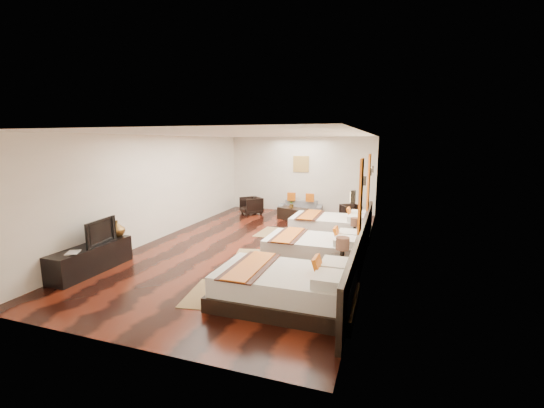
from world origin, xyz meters
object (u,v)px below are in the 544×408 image
(bed_near, at_px, (286,287))
(figurine, at_px, (117,228))
(coffee_table, at_px, (293,214))
(table_plant, at_px, (292,204))
(tv, at_px, (97,232))
(armchair_left, at_px, (251,206))
(sofa, at_px, (300,207))
(book, at_px, (67,253))
(armchair_right, at_px, (350,213))
(tv_console, at_px, (91,259))
(nightstand_b, at_px, (354,238))
(bed_far, at_px, (331,226))
(nightstand_a, at_px, (342,269))
(bed_mid, at_px, (315,249))

(bed_near, relative_size, figurine, 6.43)
(coffee_table, relative_size, table_plant, 3.67)
(tv, relative_size, table_plant, 3.30)
(bed_near, height_order, coffee_table, bed_near)
(figurine, xyz_separation_m, armchair_left, (0.92, 5.65, -0.41))
(bed_near, distance_m, sofa, 7.37)
(book, bearing_deg, armchair_right, 57.29)
(book, bearing_deg, figurine, 90.00)
(bed_near, distance_m, tv_console, 4.20)
(tv, height_order, coffee_table, tv)
(coffee_table, bearing_deg, tv_console, -113.52)
(tv_console, distance_m, figurine, 0.88)
(nightstand_b, relative_size, tv, 0.89)
(table_plant, bearing_deg, armchair_left, 166.15)
(sofa, bearing_deg, tv_console, -116.34)
(nightstand_b, bearing_deg, armchair_right, 97.90)
(bed_far, relative_size, tv_console, 1.24)
(book, bearing_deg, tv, 86.01)
(bed_near, bearing_deg, tv_console, 178.19)
(nightstand_a, bearing_deg, coffee_table, 114.65)
(bed_near, bearing_deg, armchair_right, 87.38)
(figurine, relative_size, coffee_table, 0.36)
(book, distance_m, sofa, 8.06)
(nightstand_a, relative_size, nightstand_b, 1.15)
(nightstand_b, bearing_deg, bed_mid, -122.63)
(nightstand_b, bearing_deg, coffee_table, 130.06)
(armchair_right, bearing_deg, tv, -153.64)
(bed_near, bearing_deg, bed_far, 90.01)
(sofa, bearing_deg, tv, -116.42)
(bed_mid, relative_size, nightstand_a, 2.36)
(book, height_order, armchair_right, book)
(bed_mid, distance_m, armchair_left, 5.43)
(armchair_right, relative_size, coffee_table, 0.61)
(nightstand_b, distance_m, armchair_right, 3.24)
(tv, xyz_separation_m, coffee_table, (2.57, 5.85, -0.61))
(bed_far, distance_m, tv_console, 6.03)
(armchair_left, bearing_deg, tv_console, -54.84)
(book, bearing_deg, armchair_left, 82.44)
(sofa, bearing_deg, nightstand_a, -75.20)
(armchair_left, relative_size, coffee_table, 0.69)
(nightstand_a, height_order, armchair_left, nightstand_a)
(nightstand_b, relative_size, armchair_right, 1.32)
(bed_mid, relative_size, nightstand_b, 2.71)
(book, distance_m, figurine, 1.32)
(book, xyz_separation_m, sofa, (2.62, 7.62, -0.33))
(bed_mid, distance_m, table_plant, 4.25)
(armchair_right, bearing_deg, tv_console, -153.25)
(bed_mid, xyz_separation_m, nightstand_b, (0.75, 1.17, -0.00))
(figurine, distance_m, table_plant, 5.85)
(bed_far, xyz_separation_m, figurine, (-4.20, -3.57, 0.44))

